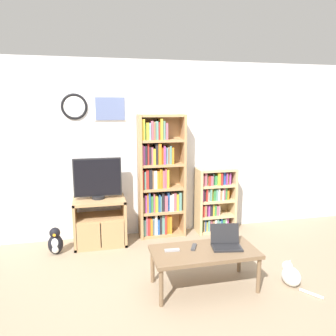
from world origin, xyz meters
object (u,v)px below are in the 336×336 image
tv_stand (100,222)px  cat (291,275)px  remote_near_laptop (172,250)px  remote_far_from_laptop (194,247)px  laptop (226,241)px  coffee_table (204,254)px  bookshelf_short (214,200)px  penguin_figurine (55,242)px  television (98,178)px  bookshelf_tall (159,179)px

tv_stand → cat: size_ratio=1.56×
remote_near_laptop → remote_far_from_laptop: (0.25, 0.02, 0.00)m
laptop → remote_far_from_laptop: bearing=-177.2°
coffee_table → tv_stand: bearing=126.6°
bookshelf_short → coffee_table: 1.70m
remote_far_from_laptop → penguin_figurine: remote_far_from_laptop is taller
television → bookshelf_short: 1.82m
remote_near_laptop → bookshelf_short: bearing=-30.5°
remote_near_laptop → remote_far_from_laptop: bearing=-80.5°
bookshelf_tall → cat: size_ratio=3.97×
television → remote_near_laptop: bearing=-62.8°
laptop → bookshelf_tall: bearing=115.5°
bookshelf_tall → tv_stand: bearing=-170.8°
tv_stand → bookshelf_tall: 1.05m
remote_near_laptop → laptop: bearing=-87.6°
bookshelf_short → laptop: size_ratio=2.85×
coffee_table → cat: size_ratio=2.45×
coffee_table → television: bearing=126.1°
coffee_table → penguin_figurine: size_ratio=3.10×
television → bookshelf_short: size_ratio=0.65×
laptop → penguin_figurine: bearing=157.9°
bookshelf_tall → laptop: size_ratio=5.17×
remote_near_laptop → remote_far_from_laptop: same height
bookshelf_short → cat: (0.25, -1.72, -0.38)m
remote_near_laptop → television: bearing=31.7°
bookshelf_short → remote_far_from_laptop: bearing=-118.4°
television → bookshelf_tall: bearing=6.5°
remote_far_from_laptop → laptop: bearing=-161.6°
tv_stand → penguin_figurine: 0.65m
tv_stand → laptop: bearing=-46.5°
remote_near_laptop → cat: (1.29, -0.23, -0.32)m
laptop → cat: bearing=-7.2°
bookshelf_short → remote_near_laptop: (-1.04, -1.48, -0.06)m
tv_stand → remote_near_laptop: (0.71, -1.36, 0.11)m
penguin_figurine → cat: bearing=-28.4°
tv_stand → bookshelf_tall: bookshelf_tall is taller
coffee_table → remote_near_laptop: bearing=170.4°
laptop → remote_near_laptop: size_ratio=2.17×
bookshelf_short → remote_far_from_laptop: size_ratio=6.15×
penguin_figurine → remote_near_laptop: bearing=-41.8°
tv_stand → remote_far_from_laptop: size_ratio=4.39×
television → coffee_table: 1.89m
tv_stand → coffee_table: 1.77m
coffee_table → penguin_figurine: coffee_table is taller
tv_stand → cat: (2.00, -1.60, -0.22)m
television → remote_near_laptop: size_ratio=4.03×
bookshelf_short → cat: bearing=-81.8°
bookshelf_tall → coffee_table: 1.65m
remote_far_from_laptop → bookshelf_tall: bearing=-61.6°
remote_near_laptop → cat: 1.35m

